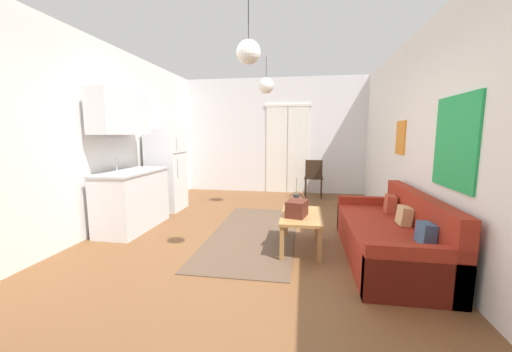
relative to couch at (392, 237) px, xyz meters
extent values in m
cube|color=brown|center=(-1.81, 0.01, -0.31)|extent=(5.06, 8.36, 0.10)
cube|color=silver|center=(-1.81, 3.94, 1.16)|extent=(4.66, 0.10, 2.84)
cube|color=white|center=(-1.73, 3.88, 0.81)|extent=(0.52, 0.02, 2.13)
cube|color=white|center=(-1.20, 3.88, 0.81)|extent=(0.52, 0.02, 2.13)
cube|color=white|center=(-1.46, 3.87, 1.91)|extent=(1.13, 0.03, 0.06)
cube|color=white|center=(0.47, 0.01, 1.16)|extent=(0.10, 7.96, 2.84)
cube|color=green|center=(0.40, -0.39, 1.12)|extent=(0.02, 0.83, 0.91)
cube|color=orange|center=(0.40, 1.29, 1.15)|extent=(0.02, 0.39, 0.51)
cube|color=white|center=(-4.09, 0.01, 1.16)|extent=(0.10, 7.96, 2.84)
cube|color=red|center=(-4.03, 0.89, 1.47)|extent=(0.02, 0.32, 0.40)
cube|color=brown|center=(-1.76, 0.60, -0.25)|extent=(1.20, 2.84, 0.01)
cube|color=maroon|center=(-0.08, 0.00, -0.05)|extent=(0.87, 2.11, 0.41)
cube|color=maroon|center=(0.28, 0.00, 0.14)|extent=(0.15, 2.11, 0.79)
cube|color=maroon|center=(-0.08, -1.00, 0.01)|extent=(0.87, 0.11, 0.53)
cube|color=maroon|center=(-0.08, 1.00, 0.01)|extent=(0.87, 0.11, 0.53)
cube|color=#3D5B7F|center=(0.13, -0.60, 0.26)|extent=(0.14, 0.22, 0.21)
cube|color=tan|center=(0.13, 0.02, 0.26)|extent=(0.15, 0.22, 0.23)
cube|color=#B74C33|center=(0.12, 0.59, 0.27)|extent=(0.15, 0.24, 0.24)
cube|color=#A87542|center=(-1.07, 0.14, 0.17)|extent=(0.51, 0.93, 0.04)
cube|color=#A87542|center=(-1.28, -0.28, -0.05)|extent=(0.05, 0.05, 0.41)
cube|color=#A87542|center=(-0.85, -0.28, -0.05)|extent=(0.05, 0.05, 0.41)
cube|color=#A87542|center=(-1.28, 0.57, -0.05)|extent=(0.05, 0.05, 0.41)
cube|color=#A87542|center=(-0.85, 0.57, -0.05)|extent=(0.05, 0.05, 0.41)
cylinder|color=#2D2D33|center=(-1.14, 0.40, 0.30)|extent=(0.08, 0.08, 0.21)
cylinder|color=#477F42|center=(-1.14, 0.40, 0.51)|extent=(0.01, 0.01, 0.22)
cube|color=#512319|center=(-1.12, 0.05, 0.29)|extent=(0.29, 0.35, 0.20)
torus|color=brown|center=(-1.12, 0.05, 0.41)|extent=(0.20, 0.01, 0.20)
cube|color=white|center=(-3.67, 1.77, 0.53)|extent=(0.59, 0.65, 1.57)
cube|color=#4C4C51|center=(-3.37, 1.77, 0.85)|extent=(0.01, 0.62, 0.01)
cylinder|color=#B7BABF|center=(-3.36, 1.59, 1.04)|extent=(0.02, 0.02, 0.22)
cylinder|color=#B7BABF|center=(-3.36, 1.59, 0.57)|extent=(0.02, 0.02, 0.34)
cube|color=silver|center=(-3.66, 0.57, 0.18)|extent=(0.57, 1.27, 0.87)
cube|color=#B7BABF|center=(-3.66, 0.57, 0.63)|extent=(0.60, 1.30, 0.03)
cube|color=#999BA0|center=(-3.66, 0.55, 0.59)|extent=(0.36, 0.40, 0.10)
cylinder|color=#B7BABF|center=(-3.88, 0.55, 0.75)|extent=(0.02, 0.02, 0.20)
cube|color=silver|center=(-3.78, 0.57, 1.52)|extent=(0.32, 1.14, 0.64)
cylinder|color=black|center=(-0.63, 3.56, -0.03)|extent=(0.03, 0.03, 0.45)
cylinder|color=black|center=(-0.99, 3.58, -0.03)|extent=(0.03, 0.03, 0.45)
cylinder|color=black|center=(-0.64, 3.22, -0.03)|extent=(0.03, 0.03, 0.45)
cylinder|color=black|center=(-1.00, 3.24, -0.03)|extent=(0.03, 0.03, 0.45)
cube|color=black|center=(-0.82, 3.40, 0.20)|extent=(0.44, 0.42, 0.04)
cube|color=black|center=(-0.82, 3.22, 0.42)|extent=(0.38, 0.05, 0.42)
cylinder|color=black|center=(-1.60, -0.62, 2.35)|extent=(0.01, 0.01, 0.47)
sphere|color=white|center=(-1.60, -0.62, 1.99)|extent=(0.23, 0.23, 0.23)
cylinder|color=black|center=(-1.76, 1.95, 2.40)|extent=(0.01, 0.01, 0.36)
sphere|color=white|center=(-1.76, 1.95, 2.08)|extent=(0.29, 0.29, 0.29)
camera|label=1|loc=(-1.05, -3.59, 1.20)|focal=20.90mm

